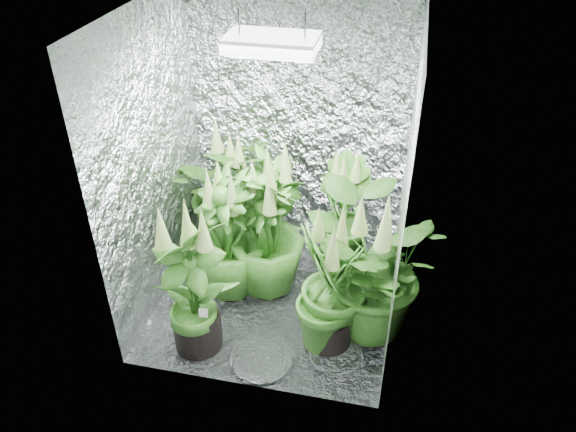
% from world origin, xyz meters
% --- Properties ---
extents(ground, '(1.60, 1.60, 0.00)m').
position_xyz_m(ground, '(0.00, 0.00, 0.00)').
color(ground, silver).
rests_on(ground, ground).
extents(walls, '(1.62, 1.62, 2.00)m').
position_xyz_m(walls, '(0.00, 0.00, 1.00)').
color(walls, silver).
rests_on(walls, ground).
extents(ceiling, '(1.60, 1.60, 0.01)m').
position_xyz_m(ceiling, '(0.00, 0.00, 2.00)').
color(ceiling, silver).
rests_on(ceiling, walls).
extents(grow_lamp, '(0.50, 0.30, 0.22)m').
position_xyz_m(grow_lamp, '(0.00, 0.00, 1.83)').
color(grow_lamp, gray).
rests_on(grow_lamp, ceiling).
extents(plant_a, '(0.86, 0.86, 1.05)m').
position_xyz_m(plant_a, '(-0.47, 0.56, 0.49)').
color(plant_a, black).
rests_on(plant_a, ground).
extents(plant_b, '(0.66, 0.66, 1.05)m').
position_xyz_m(plant_b, '(-0.09, 0.36, 0.48)').
color(plant_b, black).
rests_on(plant_b, ground).
extents(plant_c, '(0.65, 0.65, 0.97)m').
position_xyz_m(plant_c, '(0.38, 0.46, 0.44)').
color(plant_c, black).
rests_on(plant_c, ground).
extents(plant_d, '(0.68, 0.68, 1.05)m').
position_xyz_m(plant_d, '(-0.08, 0.10, 0.47)').
color(plant_d, black).
rests_on(plant_d, ground).
extents(plant_e, '(0.92, 0.92, 1.06)m').
position_xyz_m(plant_e, '(0.64, -0.20, 0.50)').
color(plant_e, black).
rests_on(plant_e, ground).
extents(plant_f, '(0.71, 0.71, 1.08)m').
position_xyz_m(plant_f, '(-0.39, -0.54, 0.49)').
color(plant_f, black).
rests_on(plant_f, ground).
extents(plant_g, '(0.60, 0.60, 1.02)m').
position_xyz_m(plant_g, '(0.43, -0.38, 0.46)').
color(plant_g, black).
rests_on(plant_g, ground).
extents(plant_h, '(0.73, 0.73, 1.03)m').
position_xyz_m(plant_h, '(-0.35, 0.02, 0.47)').
color(plant_h, black).
rests_on(plant_h, ground).
extents(circulation_fan, '(0.17, 0.30, 0.35)m').
position_xyz_m(circulation_fan, '(0.60, 0.35, 0.15)').
color(circulation_fan, black).
rests_on(circulation_fan, ground).
extents(plant_label, '(0.06, 0.03, 0.09)m').
position_xyz_m(plant_label, '(-0.32, -0.58, 0.30)').
color(plant_label, white).
rests_on(plant_label, plant_f).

